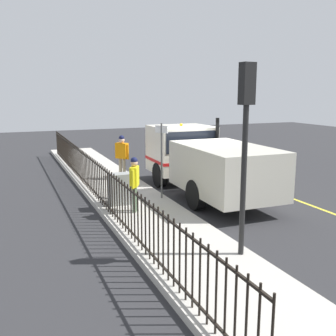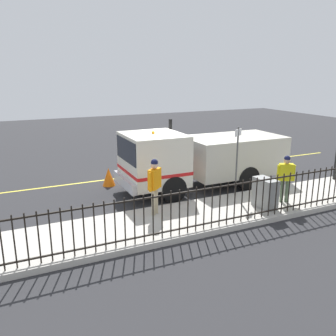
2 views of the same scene
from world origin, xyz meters
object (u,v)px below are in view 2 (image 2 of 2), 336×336
Objects in this scene: worker_standing at (155,181)px; street_sign at (237,154)px; pedestrian_distant at (286,174)px; utility_cabinet at (265,193)px; work_truck at (196,156)px; traffic_cone at (109,177)px.

worker_standing is 0.71× the size of street_sign.
utility_cabinet is (0.11, -0.94, -0.51)m from pedestrian_distant.
pedestrian_distant is at bearing 96.72° from utility_cabinet.
utility_cabinet is 1.77m from street_sign.
street_sign is at bearing 158.42° from pedestrian_distant.
worker_standing is at bearing -163.36° from pedestrian_distant.
utility_cabinet is 0.39× the size of street_sign.
worker_standing is 4.55m from pedestrian_distant.
pedestrian_distant is 1.67× the size of utility_cabinet.
work_truck is at bearing 147.73° from pedestrian_distant.
street_sign is at bearing -159.04° from work_truck.
work_truck reaches higher than utility_cabinet.
pedestrian_distant is 1.79m from street_sign.
street_sign is (3.60, 3.71, 1.35)m from traffic_cone.
street_sign is (-0.40, 3.36, 0.46)m from worker_standing.
pedestrian_distant is 2.22× the size of traffic_cone.
work_truck is 3.56m from pedestrian_distant.
traffic_cone is (-5.01, -3.87, -0.29)m from utility_cabinet.
worker_standing reaches higher than utility_cabinet.
pedestrian_distant is at bearing -149.53° from work_truck.
work_truck is 4.14× the size of pedestrian_distant.
traffic_cone is at bearing 162.48° from pedestrian_distant.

